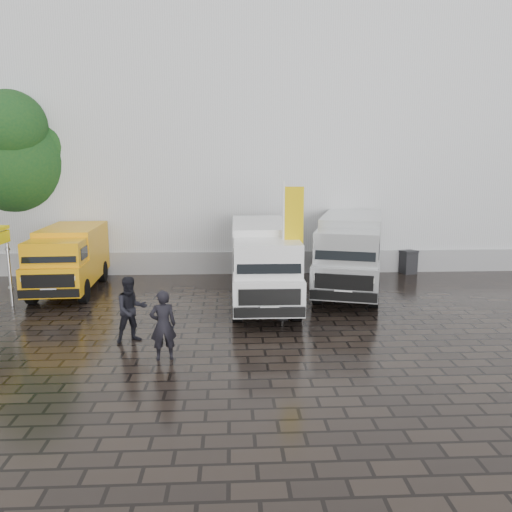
{
  "coord_description": "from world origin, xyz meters",
  "views": [
    {
      "loc": [
        -1.32,
        -14.12,
        4.98
      ],
      "look_at": [
        -0.52,
        2.2,
        1.89
      ],
      "focal_mm": 35.0,
      "sensor_mm": 36.0,
      "label": 1
    }
  ],
  "objects": [
    {
      "name": "van_silver",
      "position": [
        3.25,
        4.7,
        1.45
      ],
      "size": [
        4.03,
        7.05,
        2.9
      ],
      "primitive_type": null,
      "rotation": [
        0.0,
        0.0,
        -0.29
      ],
      "color": "silver",
      "rests_on": "ground"
    },
    {
      "name": "person_front",
      "position": [
        -3.08,
        -1.95,
        0.91
      ],
      "size": [
        0.74,
        0.57,
        1.82
      ],
      "primitive_type": "imported",
      "rotation": [
        0.0,
        0.0,
        3.37
      ],
      "color": "black",
      "rests_on": "ground"
    },
    {
      "name": "van_yellow",
      "position": [
        -7.63,
        5.14,
        1.22
      ],
      "size": [
        2.3,
        5.4,
        2.45
      ],
      "primitive_type": null,
      "rotation": [
        0.0,
        0.0,
        0.05
      ],
      "color": "#F7A60D",
      "rests_on": "ground"
    },
    {
      "name": "flagpole",
      "position": [
        0.48,
        1.33,
        2.42
      ],
      "size": [
        0.88,
        0.5,
        4.4
      ],
      "color": "black",
      "rests_on": "ground"
    },
    {
      "name": "hall_plinth",
      "position": [
        2.0,
        7.95,
        0.5
      ],
      "size": [
        44.0,
        0.15,
        1.0
      ],
      "primitive_type": "cube",
      "color": "gray",
      "rests_on": "ground"
    },
    {
      "name": "ground",
      "position": [
        0.0,
        0.0,
        0.0
      ],
      "size": [
        120.0,
        120.0,
        0.0
      ],
      "primitive_type": "plane",
      "color": "black",
      "rests_on": "ground"
    },
    {
      "name": "person_tent",
      "position": [
        -4.14,
        -0.6,
        0.93
      ],
      "size": [
        1.12,
        1.04,
        1.86
      ],
      "primitive_type": "imported",
      "rotation": [
        0.0,
        0.0,
        0.48
      ],
      "color": "black",
      "rests_on": "ground"
    },
    {
      "name": "wheelie_bin",
      "position": [
        6.65,
        7.6,
        0.53
      ],
      "size": [
        0.76,
        0.76,
        1.05
      ],
      "primitive_type": "cube",
      "rotation": [
        0.0,
        0.0,
        0.23
      ],
      "color": "black",
      "rests_on": "ground"
    },
    {
      "name": "tree",
      "position": [
        -10.84,
        8.89,
        5.27
      ],
      "size": [
        4.57,
        4.57,
        8.2
      ],
      "color": "black",
      "rests_on": "ground"
    },
    {
      "name": "van_white",
      "position": [
        -0.21,
        3.14,
        1.4
      ],
      "size": [
        2.2,
        6.47,
        2.8
      ],
      "primitive_type": null,
      "rotation": [
        0.0,
        0.0,
        -0.01
      ],
      "color": "white",
      "rests_on": "ground"
    },
    {
      "name": "exhibition_hall",
      "position": [
        2.0,
        16.0,
        6.0
      ],
      "size": [
        44.0,
        16.0,
        12.0
      ],
      "primitive_type": "cube",
      "color": "silver",
      "rests_on": "ground"
    }
  ]
}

